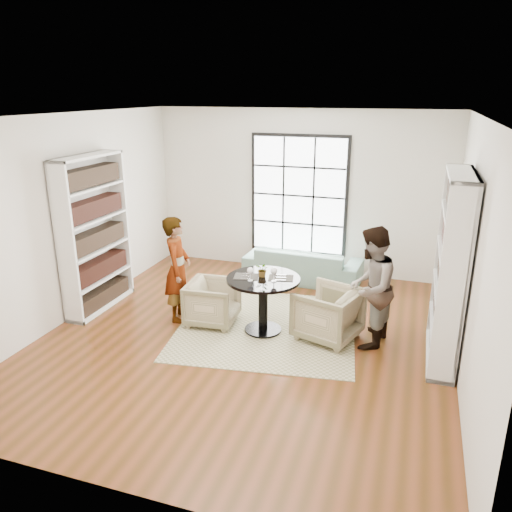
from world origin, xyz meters
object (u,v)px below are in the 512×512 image
(person_right, at_px, (371,288))
(flower_centerpiece, at_px, (263,270))
(pedestal_table, at_px, (263,293))
(person_left, at_px, (178,269))
(armchair_left, at_px, (213,302))
(wine_glass_left, at_px, (250,271))
(armchair_right, at_px, (328,314))
(wine_glass_right, at_px, (274,271))
(sofa, at_px, (303,264))

(person_right, bearing_deg, flower_centerpiece, -79.14)
(pedestal_table, relative_size, person_left, 0.65)
(armchair_left, height_order, wine_glass_left, wine_glass_left)
(pedestal_table, bearing_deg, flower_centerpiece, 115.65)
(flower_centerpiece, bearing_deg, pedestal_table, -64.35)
(armchair_left, bearing_deg, armchair_right, -92.11)
(armchair_right, height_order, wine_glass_left, wine_glass_left)
(wine_glass_left, bearing_deg, armchair_left, 163.92)
(wine_glass_right, bearing_deg, sofa, 92.72)
(person_left, bearing_deg, pedestal_table, -105.91)
(wine_glass_right, bearing_deg, pedestal_table, 153.99)
(sofa, relative_size, armchair_right, 2.58)
(person_right, relative_size, wine_glass_right, 8.02)
(armchair_left, relative_size, wine_glass_left, 3.71)
(armchair_right, bearing_deg, sofa, -140.61)
(pedestal_table, bearing_deg, armchair_right, 5.54)
(sofa, relative_size, flower_centerpiece, 9.89)
(armchair_right, bearing_deg, wine_glass_left, -58.84)
(person_right, xyz_separation_m, wine_glass_left, (-1.59, -0.25, 0.14))
(person_left, height_order, wine_glass_right, person_left)
(person_left, xyz_separation_m, person_right, (2.79, 0.06, 0.03))
(sofa, relative_size, wine_glass_left, 10.69)
(wine_glass_right, bearing_deg, flower_centerpiece, 146.92)
(pedestal_table, height_order, flower_centerpiece, flower_centerpiece)
(person_right, bearing_deg, sofa, -137.36)
(armchair_left, relative_size, person_left, 0.46)
(armchair_left, height_order, armchair_right, armchair_right)
(pedestal_table, height_order, person_right, person_right)
(pedestal_table, bearing_deg, person_left, 178.97)
(pedestal_table, xyz_separation_m, person_right, (1.46, 0.09, 0.23))
(armchair_right, relative_size, flower_centerpiece, 3.83)
(pedestal_table, relative_size, flower_centerpiece, 4.90)
(sofa, height_order, person_left, person_left)
(wine_glass_left, bearing_deg, flower_centerpiece, 60.96)
(person_left, height_order, flower_centerpiece, person_left)
(pedestal_table, relative_size, sofa, 0.50)
(person_right, height_order, wine_glass_left, person_right)
(pedestal_table, distance_m, sofa, 2.20)
(armchair_right, distance_m, flower_centerpiece, 1.08)
(armchair_right, distance_m, person_right, 0.71)
(pedestal_table, distance_m, person_left, 1.35)
(armchair_left, bearing_deg, pedestal_table, -96.03)
(armchair_left, bearing_deg, flower_centerpiece, -92.88)
(person_right, relative_size, wine_glass_left, 8.47)
(sofa, bearing_deg, wine_glass_left, 87.96)
(sofa, distance_m, armchair_left, 2.32)
(wine_glass_left, height_order, flower_centerpiece, flower_centerpiece)
(armchair_left, bearing_deg, wine_glass_right, -100.88)
(armchair_left, relative_size, flower_centerpiece, 3.43)
(armchair_right, xyz_separation_m, wine_glass_right, (-0.73, -0.18, 0.60))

